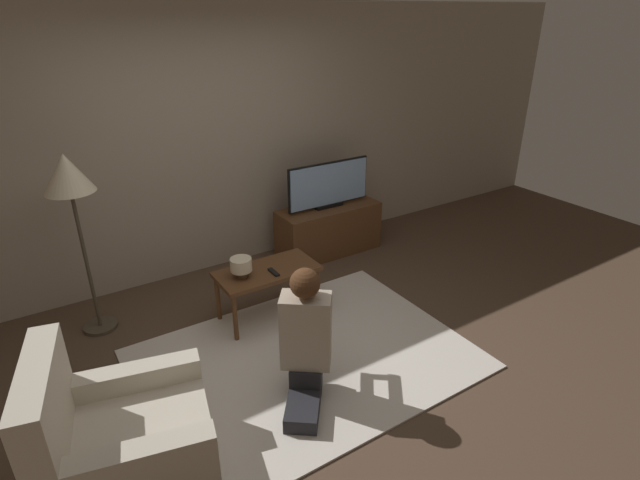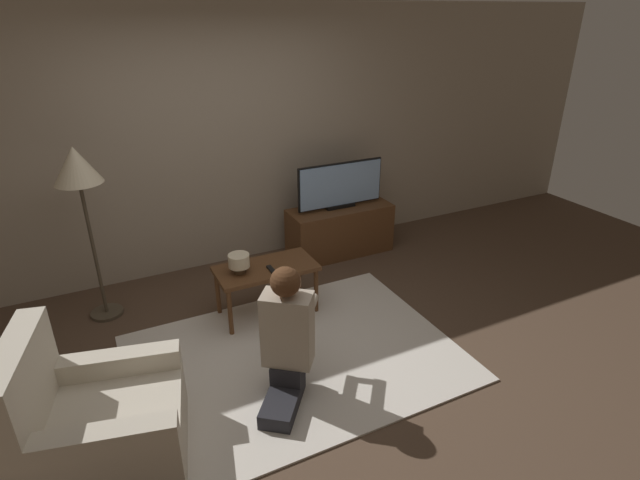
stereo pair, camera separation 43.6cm
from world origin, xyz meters
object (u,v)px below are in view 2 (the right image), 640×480
at_px(tv, 340,185).
at_px(armchair, 97,424).
at_px(table_lamp, 239,262).
at_px(floor_lamp, 78,176).
at_px(person_kneeling, 287,334).
at_px(coffee_table, 266,272).

bearing_deg(tv, armchair, -144.91).
relative_size(tv, table_lamp, 5.51).
distance_m(floor_lamp, armchair, 2.00).
bearing_deg(person_kneeling, armchair, 38.72).
bearing_deg(armchair, coffee_table, -41.45).
bearing_deg(floor_lamp, armchair, -95.82).
distance_m(armchair, table_lamp, 1.67).
xyz_separation_m(coffee_table, floor_lamp, (-1.32, 0.63, 0.89)).
height_order(floor_lamp, armchair, floor_lamp).
distance_m(tv, armchair, 3.30).
bearing_deg(floor_lamp, table_lamp, -30.54).
height_order(coffee_table, table_lamp, table_lamp).
distance_m(tv, floor_lamp, 2.55).
distance_m(person_kneeling, table_lamp, 1.04).
xyz_separation_m(floor_lamp, person_kneeling, (1.08, -1.68, -0.80)).
relative_size(coffee_table, person_kneeling, 0.87).
bearing_deg(coffee_table, armchair, -144.41).
distance_m(armchair, person_kneeling, 1.27).
relative_size(armchair, table_lamp, 5.85).
relative_size(tv, person_kneeling, 0.99).
xyz_separation_m(coffee_table, table_lamp, (-0.24, -0.00, 0.16)).
bearing_deg(person_kneeling, table_lamp, -52.67).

